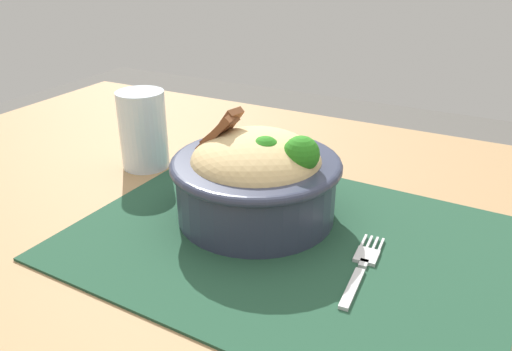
# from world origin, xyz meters

# --- Properties ---
(table) EXTENTS (1.31, 0.83, 0.75)m
(table) POSITION_xyz_m (0.00, 0.00, 0.68)
(table) COLOR #99754C
(table) RESTS_ON ground_plane
(placemat) EXTENTS (0.45, 0.35, 0.00)m
(placemat) POSITION_xyz_m (-0.02, 0.01, 0.75)
(placemat) COLOR #1E422D
(placemat) RESTS_ON table
(bowl) EXTENTS (0.20, 0.20, 0.12)m
(bowl) POSITION_xyz_m (-0.07, 0.04, 0.80)
(bowl) COLOR #2D3347
(bowl) RESTS_ON placemat
(fork) EXTENTS (0.02, 0.12, 0.00)m
(fork) POSITION_xyz_m (0.07, -0.00, 0.76)
(fork) COLOR silver
(fork) RESTS_ON placemat
(drinking_glass) EXTENTS (0.06, 0.06, 0.11)m
(drinking_glass) POSITION_xyz_m (-0.27, 0.09, 0.80)
(drinking_glass) COLOR silver
(drinking_glass) RESTS_ON table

